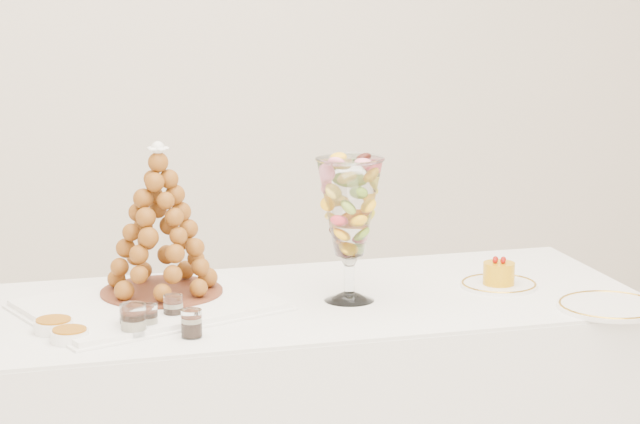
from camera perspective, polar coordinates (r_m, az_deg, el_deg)
name	(u,v)px	position (r m, az deg, el deg)	size (l,w,h in m)	color
lace_tray	(149,305)	(3.06, -7.81, -4.23)	(0.56, 0.42, 0.02)	white
macaron_vase	(350,209)	(3.05, 1.36, 0.14)	(0.16, 0.16, 0.36)	white
cake_plate	(499,285)	(3.26, 8.17, -3.32)	(0.20, 0.20, 0.01)	white
spare_plate	(610,307)	(3.11, 13.12, -4.24)	(0.26, 0.26, 0.01)	white
verrine_a	(130,318)	(2.88, -8.68, -4.79)	(0.05, 0.05, 0.06)	white
verrine_b	(148,318)	(2.88, -7.88, -4.81)	(0.05, 0.05, 0.06)	white
verrine_c	(173,308)	(2.94, -6.72, -4.39)	(0.05, 0.05, 0.06)	white
verrine_d	(134,321)	(2.83, -8.52, -4.94)	(0.06, 0.06, 0.08)	white
verrine_e	(192,323)	(2.82, -5.89, -5.09)	(0.05, 0.05, 0.06)	white
ramekin_back	(54,326)	(2.91, -12.08, -5.14)	(0.09, 0.09, 0.03)	white
ramekin_front	(70,336)	(2.83, -11.37, -5.58)	(0.09, 0.09, 0.03)	white
croquembouche	(160,220)	(3.08, -7.34, -0.38)	(0.31, 0.31, 0.38)	#632D19
mousse_cake	(499,273)	(3.24, 8.18, -2.78)	(0.08, 0.08, 0.07)	orange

